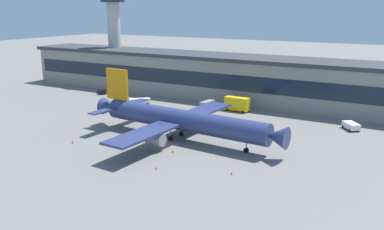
{
  "coord_description": "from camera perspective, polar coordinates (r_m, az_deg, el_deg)",
  "views": [
    {
      "loc": [
        47.8,
        -71.69,
        29.43
      ],
      "look_at": [
        1.54,
        9.27,
        5.0
      ],
      "focal_mm": 38.27,
      "sensor_mm": 36.0,
      "label": 1
    }
  ],
  "objects": [
    {
      "name": "catering_truck",
      "position": [
        120.78,
        6.23,
        1.61
      ],
      "size": [
        7.3,
        2.9,
        4.15
      ],
      "color": "yellow",
      "rests_on": "ground_plane"
    },
    {
      "name": "traffic_cone_1",
      "position": [
        95.75,
        -16.28,
        -3.61
      ],
      "size": [
        0.56,
        0.56,
        0.7
      ],
      "primitive_type": "cone",
      "color": "#F2590C",
      "rests_on": "ground_plane"
    },
    {
      "name": "traffic_cone_0",
      "position": [
        75.55,
        5.55,
        -8.09
      ],
      "size": [
        0.45,
        0.45,
        0.56
      ],
      "primitive_type": "cone",
      "color": "#F2590C",
      "rests_on": "ground_plane"
    },
    {
      "name": "belt_loader",
      "position": [
        129.57,
        -7.32,
        1.96
      ],
      "size": [
        6.14,
        5.71,
        1.95
      ],
      "color": "white",
      "rests_on": "ground_plane"
    },
    {
      "name": "crew_van",
      "position": [
        122.4,
        2.2,
        1.46
      ],
      "size": [
        2.82,
        5.43,
        2.55
      ],
      "color": "gray",
      "rests_on": "ground_plane"
    },
    {
      "name": "airliner",
      "position": [
        93.64,
        -1.68,
        -0.66
      ],
      "size": [
        50.19,
        42.95,
        14.85
      ],
      "color": "navy",
      "rests_on": "ground_plane"
    },
    {
      "name": "ground_plane",
      "position": [
        91.05,
        -3.75,
        -4.21
      ],
      "size": [
        600.0,
        600.0,
        0.0
      ],
      "primitive_type": "plane",
      "color": "slate"
    },
    {
      "name": "traffic_cone_2",
      "position": [
        86.27,
        -2.69,
        -5.05
      ],
      "size": [
        0.51,
        0.51,
        0.64
      ],
      "primitive_type": "cone",
      "color": "#F2590C",
      "rests_on": "ground_plane"
    },
    {
      "name": "pushback_tractor",
      "position": [
        109.35,
        21.32,
        -1.39
      ],
      "size": [
        5.01,
        5.38,
        1.75
      ],
      "color": "white",
      "rests_on": "ground_plane"
    },
    {
      "name": "control_tower",
      "position": [
        165.22,
        -10.84,
        12.23
      ],
      "size": [
        9.34,
        9.34,
        37.6
      ],
      "color": "#B7B7B2",
      "rests_on": "ground_plane"
    },
    {
      "name": "baggage_tug",
      "position": [
        148.18,
        -12.44,
        3.31
      ],
      "size": [
        4.09,
        3.73,
        1.85
      ],
      "color": "black",
      "rests_on": "ground_plane"
    },
    {
      "name": "traffic_cone_3",
      "position": [
        77.79,
        -5.0,
        -7.37
      ],
      "size": [
        0.49,
        0.49,
        0.61
      ],
      "primitive_type": "cone",
      "color": "#F2590C",
      "rests_on": "ground_plane"
    },
    {
      "name": "terminal_building",
      "position": [
        133.17,
        8.31,
        4.94
      ],
      "size": [
        178.33,
        17.87,
        14.47
      ],
      "color": "gray",
      "rests_on": "ground_plane"
    }
  ]
}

